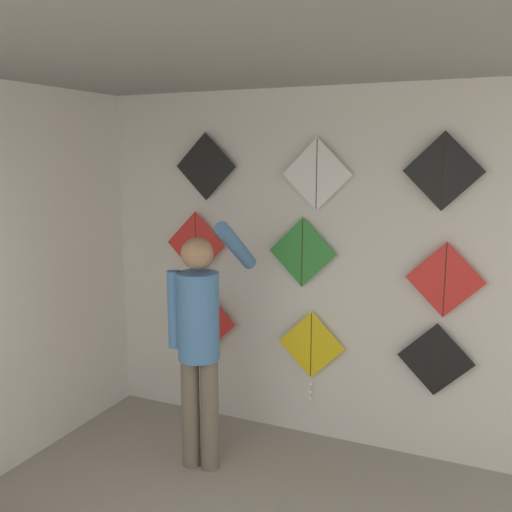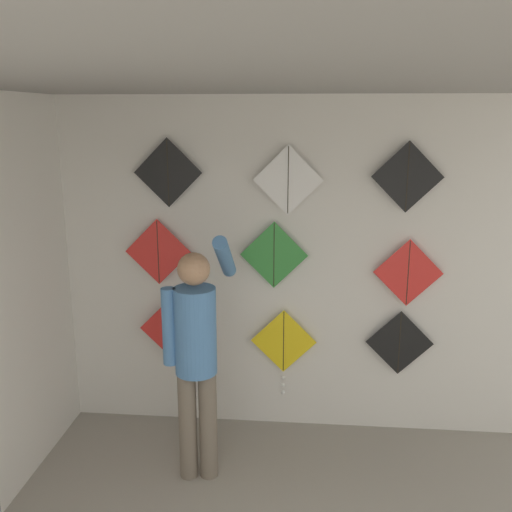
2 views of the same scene
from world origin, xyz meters
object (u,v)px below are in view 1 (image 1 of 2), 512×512
(kite_4, at_px, (302,252))
(kite_6, at_px, (206,167))
(kite_2, at_px, (436,360))
(kite_3, at_px, (196,244))
(shopkeeper, at_px, (200,332))
(kite_8, at_px, (443,171))
(kite_0, at_px, (206,321))
(kite_1, at_px, (311,350))
(kite_7, at_px, (317,174))
(kite_5, at_px, (445,280))

(kite_4, xyz_separation_m, kite_6, (-0.85, 0.00, 0.66))
(kite_2, distance_m, kite_3, 2.13)
(shopkeeper, height_order, kite_8, kite_8)
(kite_0, relative_size, kite_6, 1.00)
(kite_3, height_order, kite_8, kite_8)
(shopkeeper, bearing_deg, kite_4, 48.60)
(kite_0, height_order, kite_1, kite_0)
(kite_1, distance_m, kite_8, 1.71)
(kite_0, bearing_deg, kite_7, 0.00)
(kite_6, bearing_deg, kite_4, 0.00)
(kite_5, relative_size, kite_6, 1.00)
(kite_2, bearing_deg, kite_8, 180.00)
(kite_2, bearing_deg, kite_5, 0.00)
(kite_4, relative_size, kite_8, 1.00)
(shopkeeper, relative_size, kite_8, 3.33)
(kite_1, bearing_deg, kite_3, 179.95)
(kite_1, xyz_separation_m, kite_2, (0.96, 0.00, 0.06))
(shopkeeper, height_order, kite_3, shopkeeper)
(kite_3, xyz_separation_m, kite_7, (1.07, 0.00, 0.60))
(shopkeeper, height_order, kite_4, shopkeeper)
(kite_0, relative_size, kite_1, 0.73)
(kite_2, bearing_deg, kite_0, 180.00)
(kite_3, distance_m, kite_6, 0.66)
(kite_4, distance_m, kite_6, 1.08)
(kite_1, relative_size, kite_5, 1.38)
(kite_3, bearing_deg, kite_5, 0.00)
(kite_2, height_order, kite_7, kite_7)
(kite_5, bearing_deg, kite_8, 180.00)
(shopkeeper, height_order, kite_5, shopkeeper)
(kite_3, xyz_separation_m, kite_5, (2.04, 0.00, -0.13))
(kite_6, distance_m, kite_8, 1.88)
(kite_1, distance_m, kite_3, 1.31)
(shopkeeper, bearing_deg, kite_0, 108.62)
(kite_5, distance_m, kite_8, 0.77)
(kite_5, bearing_deg, kite_2, 180.00)
(shopkeeper, xyz_separation_m, kite_6, (-0.35, 0.75, 1.16))
(kite_6, bearing_deg, kite_1, -0.06)
(kite_2, bearing_deg, kite_1, -179.94)
(kite_1, height_order, kite_3, kite_3)
(shopkeeper, height_order, kite_1, shopkeeper)
(kite_7, bearing_deg, kite_5, 0.00)
(kite_1, height_order, kite_7, kite_7)
(kite_6, xyz_separation_m, kite_8, (1.88, 0.00, -0.02))
(kite_4, bearing_deg, kite_1, -0.66)
(kite_3, height_order, kite_4, kite_3)
(kite_4, bearing_deg, kite_3, 180.00)
(kite_3, xyz_separation_m, kite_8, (1.98, 0.00, 0.64))
(kite_4, distance_m, kite_7, 0.62)
(kite_1, xyz_separation_m, kite_4, (-0.09, 0.00, 0.79))
(kite_5, bearing_deg, shopkeeper, -154.75)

